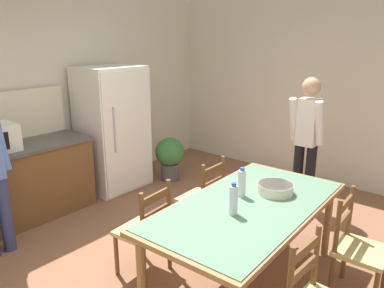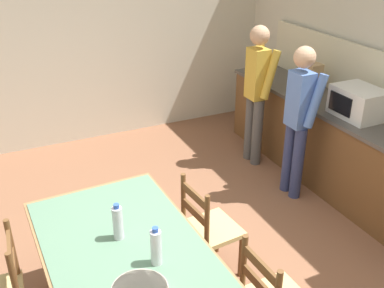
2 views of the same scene
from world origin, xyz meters
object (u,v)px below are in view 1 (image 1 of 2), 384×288
Objects in this scene: bottle_off_centre at (242,183)px; chair_side_far_left at (146,231)px; refrigerator at (113,129)px; potted_plant at (170,156)px; bottle_near_centre at (233,200)px; serving_bowl at (275,188)px; dining_table at (248,212)px; chair_side_near_right at (357,248)px; chair_side_far_right at (203,199)px; person_by_table at (307,137)px.

bottle_off_centre is 0.98m from chair_side_far_left.
refrigerator is 2.62× the size of potted_plant.
refrigerator is 0.96m from potted_plant.
potted_plant is at bearing 53.83° from bottle_near_centre.
refrigerator is 2.77m from serving_bowl.
chair_side_near_right is (0.47, -0.79, -0.26)m from dining_table.
person_by_table is at bearing 157.45° from chair_side_far_right.
person_by_table reaches higher than chair_side_near_right.
person_by_table is (1.73, 0.16, 0.04)m from bottle_off_centre.
person_by_table is at bearing 162.59° from chair_side_far_left.
chair_side_far_left and chair_side_near_right have the same top height.
serving_bowl is 0.48× the size of potted_plant.
chair_side_far_right reaches higher than potted_plant.
bottle_off_centre is 1.74m from person_by_table.
serving_bowl is at bearing 97.09° from chair_side_near_right.
chair_side_far_left reaches higher than potted_plant.
chair_side_far_left is at bearing -121.60° from refrigerator.
dining_table is 1.19× the size of person_by_table.
bottle_off_centre is at bearing 5.44° from person_by_table.
serving_bowl is (0.25, -0.20, -0.07)m from bottle_off_centre.
chair_side_far_right is (-0.28, -1.86, -0.43)m from refrigerator.
bottle_near_centre is at bearing 129.97° from chair_side_near_right.
chair_side_near_right is 3.18m from potted_plant.
potted_plant is at bearing -77.89° from person_by_table.
refrigerator is 2.78m from dining_table.
potted_plant is (1.06, 2.32, -0.45)m from serving_bowl.
bottle_near_centre is 0.30× the size of chair_side_near_right.
bottle_near_centre is 2.85m from potted_plant.
dining_table is (-0.70, -2.68, -0.17)m from refrigerator.
chair_side_near_right is (0.12, -0.72, -0.39)m from serving_bowl.
refrigerator is 6.48× the size of bottle_near_centre.
chair_side_far_right is (-0.05, 1.61, 0.00)m from chair_side_near_right.
person_by_table is (1.41, -0.53, 0.50)m from chair_side_far_right.
person_by_table is 2.08m from potted_plant.
person_by_table is at bearing -78.02° from potted_plant.
bottle_off_centre is 0.30× the size of chair_side_near_right.
person_by_table is (1.13, -2.39, 0.07)m from refrigerator.
bottle_off_centre is at bearing -103.32° from refrigerator.
refrigerator reaches higher than potted_plant.
bottle_off_centre is at bearing 142.20° from serving_bowl.
bottle_off_centre is (-0.60, -2.55, 0.03)m from refrigerator.
serving_bowl is 0.83m from chair_side_near_right.
dining_table is at bearing -104.58° from refrigerator.
chair_side_near_right is at bearing -107.15° from potted_plant.
chair_side_near_right is at bearing -93.77° from refrigerator.
bottle_off_centre is at bearing 125.33° from chair_side_far_left.
person_by_table is at bearing 8.26° from bottle_near_centre.
dining_table is 2.68m from potted_plant.
chair_side_near_right is at bearing -59.22° from dining_table.
dining_table is 0.26m from bottle_off_centre.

